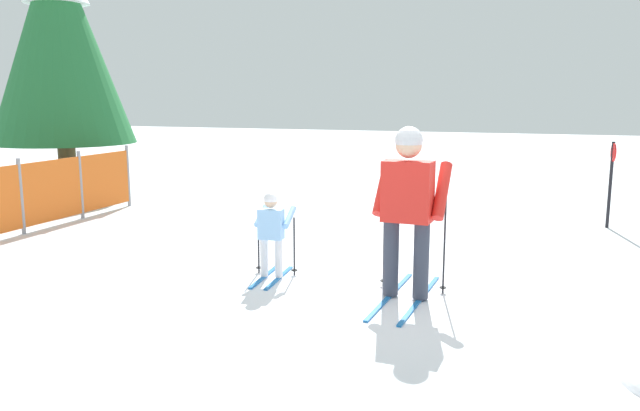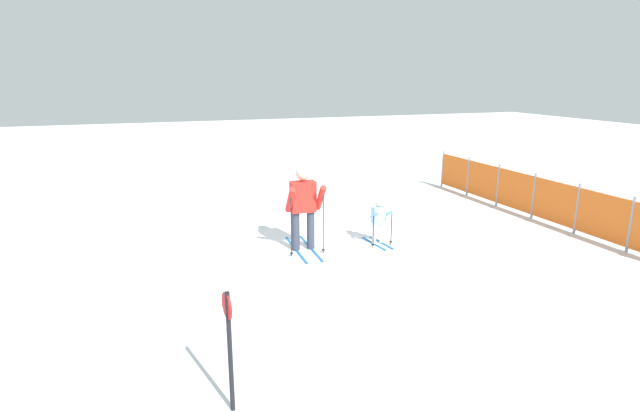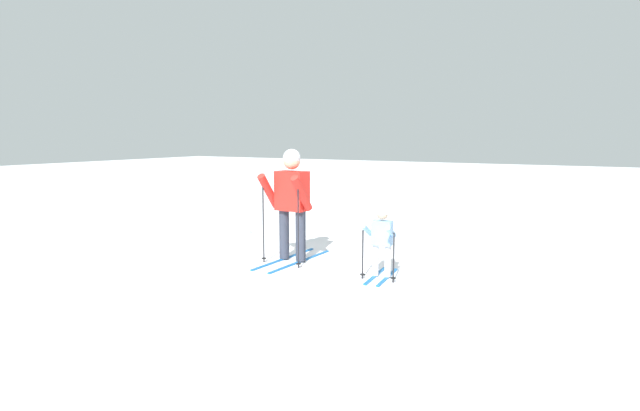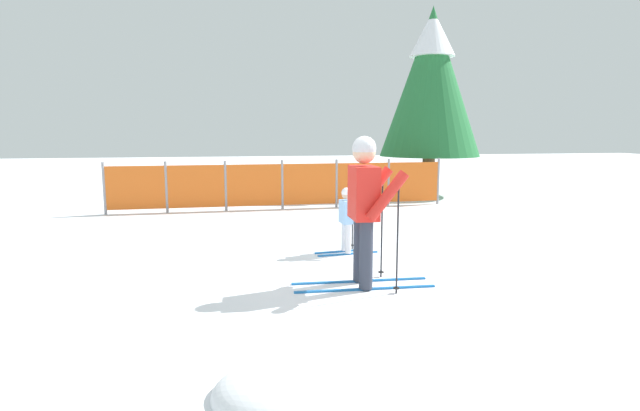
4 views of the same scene
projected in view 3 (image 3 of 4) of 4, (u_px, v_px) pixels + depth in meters
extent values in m
plane|color=white|center=(297.00, 265.00, 7.50)|extent=(60.00, 60.00, 0.00)
cube|color=#1966B2|center=(301.00, 261.00, 7.68)|extent=(1.63, 0.11, 0.02)
cube|color=#1966B2|center=(284.00, 259.00, 7.84)|extent=(1.63, 0.11, 0.02)
cylinder|color=#333847|center=(301.00, 236.00, 7.63)|extent=(0.15, 0.15, 0.77)
cylinder|color=#333847|center=(284.00, 234.00, 7.79)|extent=(0.15, 0.15, 0.77)
cube|color=red|center=(292.00, 191.00, 7.61)|extent=(0.29, 0.49, 0.60)
cylinder|color=red|center=(302.00, 193.00, 7.30)|extent=(0.48, 0.14, 0.56)
cylinder|color=red|center=(269.00, 191.00, 7.61)|extent=(0.48, 0.14, 0.56)
sphere|color=#D8AD8C|center=(292.00, 161.00, 7.55)|extent=(0.26, 0.26, 0.26)
sphere|color=silver|center=(292.00, 158.00, 7.54)|extent=(0.27, 0.27, 0.27)
cylinder|color=black|center=(298.00, 228.00, 7.25)|extent=(0.02, 0.02, 1.20)
cylinder|color=black|center=(298.00, 264.00, 7.33)|extent=(0.07, 0.07, 0.01)
cylinder|color=black|center=(263.00, 224.00, 7.58)|extent=(0.02, 0.02, 1.20)
cylinder|color=black|center=(264.00, 258.00, 7.66)|extent=(0.07, 0.07, 0.01)
cube|color=#1966B2|center=(387.00, 277.00, 6.81)|extent=(0.91, 0.13, 0.02)
cube|color=#1966B2|center=(375.00, 276.00, 6.88)|extent=(0.91, 0.13, 0.02)
cylinder|color=silver|center=(388.00, 261.00, 6.78)|extent=(0.09, 0.09, 0.43)
cylinder|color=silver|center=(376.00, 260.00, 6.85)|extent=(0.09, 0.09, 0.43)
cube|color=#8CBFF2|center=(382.00, 233.00, 6.76)|extent=(0.18, 0.28, 0.34)
cylinder|color=#8CBFF2|center=(391.00, 232.00, 6.55)|extent=(0.34, 0.10, 0.21)
cylinder|color=#8CBFF2|center=(367.00, 230.00, 6.68)|extent=(0.34, 0.10, 0.21)
sphere|color=#D8AD8C|center=(382.00, 214.00, 6.73)|extent=(0.14, 0.14, 0.14)
sphere|color=white|center=(382.00, 213.00, 6.72)|extent=(0.15, 0.15, 0.15)
cylinder|color=black|center=(394.00, 258.00, 6.56)|extent=(0.02, 0.02, 0.67)
cylinder|color=black|center=(393.00, 278.00, 6.60)|extent=(0.07, 0.07, 0.01)
cylinder|color=black|center=(363.00, 255.00, 6.73)|extent=(0.02, 0.02, 0.67)
cylinder|color=black|center=(362.00, 274.00, 6.77)|extent=(0.07, 0.07, 0.01)
ellipsoid|color=white|center=(230.00, 234.00, 9.87)|extent=(0.96, 0.82, 0.38)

